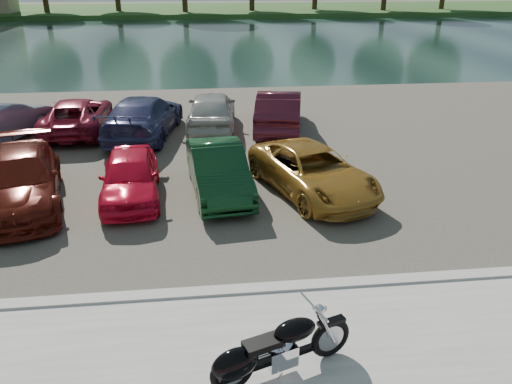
{
  "coord_description": "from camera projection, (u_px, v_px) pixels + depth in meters",
  "views": [
    {
      "loc": [
        -1.38,
        -5.87,
        5.65
      ],
      "look_at": [
        -0.26,
        4.28,
        1.1
      ],
      "focal_mm": 35.0,
      "sensor_mm": 36.0,
      "label": 1
    }
  ],
  "objects": [
    {
      "name": "car_9",
      "position": [
        1.0,
        122.0,
        17.64
      ],
      "size": [
        2.83,
        4.54,
        1.41
      ],
      "primitive_type": "imported",
      "rotation": [
        0.0,
        0.0,
        2.8
      ],
      "color": "slate",
      "rests_on": "parking_lot"
    },
    {
      "name": "car_10",
      "position": [
        77.0,
        116.0,
        18.6
      ],
      "size": [
        2.25,
        4.69,
        1.29
      ],
      "primitive_type": "imported",
      "rotation": [
        0.0,
        0.0,
        3.16
      ],
      "color": "maroon",
      "rests_on": "parking_lot"
    },
    {
      "name": "kerb",
      "position": [
        282.0,
        289.0,
        9.55
      ],
      "size": [
        60.0,
        0.3,
        0.14
      ],
      "primitive_type": "cube",
      "color": "#9E9B95",
      "rests_on": "ground"
    },
    {
      "name": "car_12",
      "position": [
        212.0,
        110.0,
        18.9
      ],
      "size": [
        2.09,
        4.51,
        1.5
      ],
      "primitive_type": "imported",
      "rotation": [
        0.0,
        0.0,
        3.07
      ],
      "color": "#B4B4AF",
      "rests_on": "parking_lot"
    },
    {
      "name": "car_5",
      "position": [
        218.0,
        170.0,
        13.52
      ],
      "size": [
        1.83,
        4.16,
        1.33
      ],
      "primitive_type": "imported",
      "rotation": [
        0.0,
        0.0,
        0.11
      ],
      "color": "#0F3719",
      "rests_on": "parking_lot"
    },
    {
      "name": "river",
      "position": [
        215.0,
        40.0,
        44.08
      ],
      "size": [
        120.0,
        40.0,
        0.0
      ],
      "primitive_type": "cube",
      "color": "#1A2F2D",
      "rests_on": "ground"
    },
    {
      "name": "ground",
      "position": [
        302.0,
        367.0,
        7.76
      ],
      "size": [
        200.0,
        200.0,
        0.0
      ],
      "primitive_type": "plane",
      "color": "#595447",
      "rests_on": "ground"
    },
    {
      "name": "car_11",
      "position": [
        143.0,
        117.0,
        18.1
      ],
      "size": [
        2.93,
        5.41,
        1.49
      ],
      "primitive_type": "imported",
      "rotation": [
        0.0,
        0.0,
        2.97
      ],
      "color": "navy",
      "rests_on": "parking_lot"
    },
    {
      "name": "far_bank",
      "position": [
        207.0,
        10.0,
        73.0
      ],
      "size": [
        120.0,
        24.0,
        0.6
      ],
      "primitive_type": "cube",
      "color": "#224A1A",
      "rests_on": "ground"
    },
    {
      "name": "car_3",
      "position": [
        20.0,
        180.0,
        12.77
      ],
      "size": [
        3.05,
        5.13,
        1.39
      ],
      "primitive_type": "imported",
      "rotation": [
        0.0,
        0.0,
        0.24
      ],
      "color": "#4E130B",
      "rests_on": "parking_lot"
    },
    {
      "name": "car_6",
      "position": [
        313.0,
        171.0,
        13.52
      ],
      "size": [
        3.43,
        4.96,
        1.26
      ],
      "primitive_type": "imported",
      "rotation": [
        0.0,
        0.0,
        0.33
      ],
      "color": "#A87526",
      "rests_on": "parking_lot"
    },
    {
      "name": "motorcycle",
      "position": [
        270.0,
        352.0,
        7.27
      ],
      "size": [
        2.25,
        1.06,
        1.05
      ],
      "rotation": [
        0.0,
        0.0,
        0.33
      ],
      "color": "black",
      "rests_on": "promenade"
    },
    {
      "name": "parking_lot",
      "position": [
        242.0,
        143.0,
        17.74
      ],
      "size": [
        60.0,
        18.0,
        0.04
      ],
      "primitive_type": "cube",
      "color": "#48433A",
      "rests_on": "ground"
    },
    {
      "name": "car_13",
      "position": [
        279.0,
        110.0,
        18.84
      ],
      "size": [
        2.45,
        4.82,
        1.51
      ],
      "primitive_type": "imported",
      "rotation": [
        0.0,
        0.0,
        2.95
      ],
      "color": "#491321",
      "rests_on": "parking_lot"
    },
    {
      "name": "car_4",
      "position": [
        130.0,
        176.0,
        13.18
      ],
      "size": [
        1.78,
        3.8,
        1.26
      ],
      "primitive_type": "imported",
      "rotation": [
        0.0,
        0.0,
        0.08
      ],
      "color": "red",
      "rests_on": "parking_lot"
    }
  ]
}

